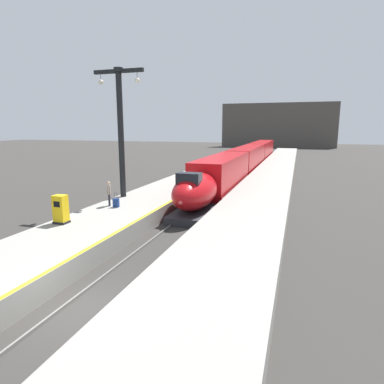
{
  "coord_description": "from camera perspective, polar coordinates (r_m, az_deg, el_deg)",
  "views": [
    {
      "loc": [
        6.9,
        -8.83,
        6.34
      ],
      "look_at": [
        -0.19,
        13.09,
        1.8
      ],
      "focal_mm": 30.77,
      "sensor_mm": 36.0,
      "label": 1
    }
  ],
  "objects": [
    {
      "name": "ticket_machine_yellow",
      "position": [
        19.77,
        -21.8,
        -2.97
      ],
      "size": [
        0.76,
        0.62,
        1.6
      ],
      "color": "yellow",
      "rests_on": "platform_left"
    },
    {
      "name": "passenger_near_edge",
      "position": [
        23.07,
        -14.21,
        0.06
      ],
      "size": [
        0.38,
        0.51,
        1.69
      ],
      "color": "#23232D",
      "rests_on": "platform_left"
    },
    {
      "name": "rail_main_left",
      "position": [
        37.65,
        5.94,
        1.49
      ],
      "size": [
        0.08,
        110.0,
        0.12
      ],
      "primitive_type": "cube",
      "color": "slate",
      "rests_on": "ground"
    },
    {
      "name": "station_column_mid",
      "position": [
        25.63,
        -12.31,
        11.85
      ],
      "size": [
        4.0,
        0.68,
        9.54
      ],
      "color": "black",
      "rests_on": "platform_left"
    },
    {
      "name": "rolling_suitcase",
      "position": [
        22.72,
        -13.03,
        -1.82
      ],
      "size": [
        0.4,
        0.22,
        0.98
      ],
      "color": "navy",
      "rests_on": "platform_left"
    },
    {
      "name": "highspeed_train_main",
      "position": [
        47.2,
        9.48,
        5.67
      ],
      "size": [
        2.92,
        56.47,
        3.6
      ],
      "color": "#B20F14",
      "rests_on": "ground"
    },
    {
      "name": "terminus_back_wall",
      "position": [
        111.04,
        14.63,
        11.13
      ],
      "size": [
        36.0,
        2.0,
        14.0
      ],
      "primitive_type": "cube",
      "color": "#4C4742",
      "rests_on": "ground"
    },
    {
      "name": "platform_right",
      "position": [
        34.19,
        12.87,
        1.07
      ],
      "size": [
        4.8,
        110.0,
        1.05
      ],
      "primitive_type": "cube",
      "color": "gray",
      "rests_on": "ground"
    },
    {
      "name": "platform_left",
      "position": [
        35.79,
        -0.15,
        1.8
      ],
      "size": [
        4.8,
        110.0,
        1.05
      ],
      "primitive_type": "cube",
      "color": "gray",
      "rests_on": "ground"
    },
    {
      "name": "rail_main_right",
      "position": [
        37.37,
        8.19,
        1.36
      ],
      "size": [
        0.08,
        110.0,
        0.12
      ],
      "primitive_type": "cube",
      "color": "slate",
      "rests_on": "ground"
    },
    {
      "name": "ground_plane",
      "position": [
        12.87,
        -18.44,
        -18.98
      ],
      "size": [
        260.0,
        260.0,
        0.0
      ],
      "primitive_type": "plane",
      "color": "#33302D"
    },
    {
      "name": "platform_left_safety_stripe",
      "position": [
        35.08,
        3.4,
        2.46
      ],
      "size": [
        0.2,
        107.8,
        0.01
      ],
      "primitive_type": "cube",
      "color": "yellow",
      "rests_on": "platform_left"
    }
  ]
}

